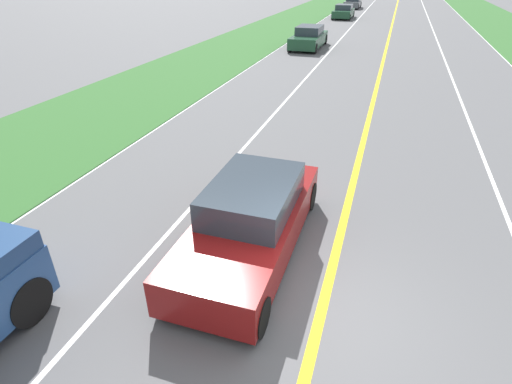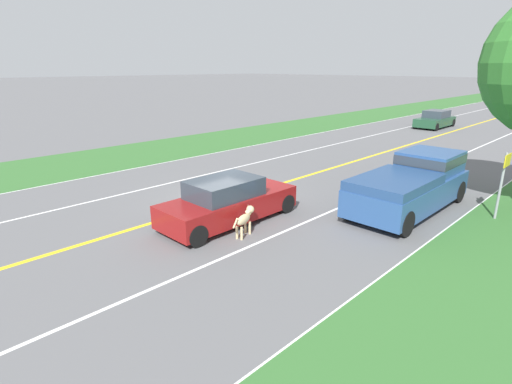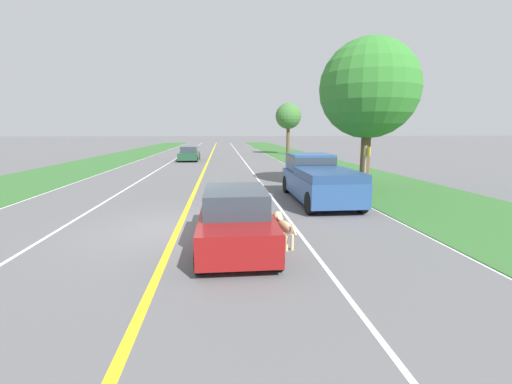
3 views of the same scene
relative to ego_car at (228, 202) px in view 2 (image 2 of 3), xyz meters
The scene contains 12 objects.
ground_plane 2.25m from the ego_car, 140.51° to the left, with size 400.00×400.00×0.00m, color #5B5B5E.
centre_divider_line 2.25m from the ego_car, 140.51° to the left, with size 0.18×160.00×0.01m, color yellow.
lane_edge_line_right 5.56m from the ego_car, 14.32° to the left, with size 0.14×160.00×0.01m, color white.
lane_edge_line_left 8.79m from the ego_car, behind, with size 0.14×160.00×0.01m, color white.
lane_dash_same_dir 2.39m from the ego_car, 36.48° to the left, with size 0.10×160.00×0.01m, color white.
lane_dash_oncoming 5.37m from the ego_car, 165.18° to the left, with size 0.10×160.00×0.01m, color white.
grass_verge_left 11.75m from the ego_car, behind, with size 6.00×160.00×0.03m, color #33662D.
ego_car is the anchor object (origin of this frame).
dog 1.26m from the ego_car, 18.26° to the right, with size 0.47×1.20×0.86m.
pickup_truck 6.48m from the ego_car, 55.49° to the left, with size 2.12×5.52×1.86m.
oncoming_car 26.17m from the ego_car, 97.74° to the left, with size 1.87×4.35×1.39m.
street_sign 8.83m from the ego_car, 45.66° to the left, with size 0.11×0.64×2.24m.
Camera 2 is at (10.77, -9.36, 4.81)m, focal length 28.00 mm.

